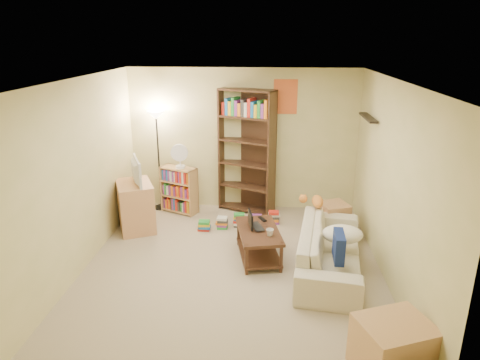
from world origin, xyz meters
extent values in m
plane|color=tan|center=(0.00, 0.00, 0.00)|extent=(4.50, 4.50, 0.00)
cube|color=beige|center=(0.00, 2.25, 1.25)|extent=(4.00, 0.04, 2.50)
cube|color=beige|center=(0.00, -2.25, 1.25)|extent=(4.00, 0.04, 2.50)
cube|color=beige|center=(-2.00, 0.00, 1.25)|extent=(0.04, 4.50, 2.50)
cube|color=beige|center=(2.00, 0.00, 1.25)|extent=(0.04, 4.50, 2.50)
cube|color=silver|center=(0.00, 0.00, 2.50)|extent=(4.00, 4.50, 0.04)
cube|color=red|center=(0.72, 2.24, 2.02)|extent=(0.40, 0.02, 0.58)
cube|color=black|center=(1.92, 1.30, 1.85)|extent=(0.12, 0.80, 0.03)
imported|color=beige|center=(1.31, 0.08, 0.29)|extent=(2.24, 1.37, 0.59)
cube|color=navy|center=(1.34, -0.37, 0.56)|extent=(0.13, 0.39, 0.35)
ellipsoid|color=white|center=(1.46, 0.10, 0.50)|extent=(0.54, 0.39, 0.23)
ellipsoid|color=orange|center=(1.20, 0.88, 0.66)|extent=(0.39, 0.22, 0.15)
sphere|color=orange|center=(0.99, 0.91, 0.69)|extent=(0.13, 0.13, 0.13)
cube|color=#47291B|center=(0.35, 0.31, 0.41)|extent=(0.73, 1.07, 0.04)
cube|color=#47291B|center=(0.35, 0.31, 0.09)|extent=(0.69, 1.02, 0.03)
cube|color=#47291B|center=(0.20, -0.15, 0.22)|extent=(0.04, 0.04, 0.44)
cube|color=#47291B|center=(0.66, -0.06, 0.22)|extent=(0.04, 0.04, 0.44)
cube|color=#47291B|center=(0.03, 0.69, 0.22)|extent=(0.04, 0.04, 0.44)
cube|color=#47291B|center=(0.49, 0.78, 0.22)|extent=(0.04, 0.04, 0.44)
imported|color=black|center=(0.37, 0.39, 0.45)|extent=(0.46, 0.42, 0.03)
cube|color=white|center=(0.23, 0.36, 0.57)|extent=(0.08, 0.32, 0.22)
imported|color=silver|center=(0.50, 0.13, 0.48)|extent=(0.19, 0.19, 0.10)
cube|color=black|center=(0.39, 0.66, 0.45)|extent=(0.13, 0.18, 0.02)
cube|color=tan|center=(-1.66, 1.15, 0.39)|extent=(0.77, 0.88, 0.78)
imported|color=black|center=(-1.66, 1.15, 0.98)|extent=(0.77, 0.62, 0.40)
cube|color=#3F2A18|center=(0.08, 2.05, 1.08)|extent=(1.02, 0.69, 2.17)
cube|color=tan|center=(-1.11, 1.90, 0.41)|extent=(0.69, 0.50, 0.83)
cylinder|color=white|center=(-1.06, 1.88, 0.85)|extent=(0.17, 0.17, 0.04)
cylinder|color=white|center=(-1.06, 1.88, 0.95)|extent=(0.02, 0.02, 0.17)
cylinder|color=white|center=(-1.06, 1.85, 1.11)|extent=(0.29, 0.06, 0.29)
cylinder|color=black|center=(-1.48, 2.05, 0.01)|extent=(0.26, 0.26, 0.03)
cylinder|color=black|center=(-1.48, 2.05, 0.84)|extent=(0.03, 0.03, 1.68)
cone|color=#FCE4C5|center=(-1.48, 2.05, 1.72)|extent=(0.30, 0.30, 0.13)
cube|color=tan|center=(1.51, 1.28, 0.24)|extent=(0.53, 0.53, 0.47)
cube|color=tan|center=(1.65, -1.78, 0.27)|extent=(0.79, 0.73, 0.53)
cube|color=red|center=(-0.56, 1.15, 0.08)|extent=(0.19, 0.15, 0.16)
cube|color=#1966B2|center=(-0.27, 1.24, 0.10)|extent=(0.19, 0.15, 0.20)
cube|color=gold|center=(0.01, 1.33, 0.12)|extent=(0.19, 0.15, 0.23)
cube|color=#268C33|center=(0.29, 1.42, 0.09)|extent=(0.19, 0.15, 0.18)
cube|color=#7F338C|center=(0.57, 1.51, 0.11)|extent=(0.19, 0.15, 0.22)
camera|label=1|loc=(0.47, -5.11, 2.99)|focal=32.00mm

